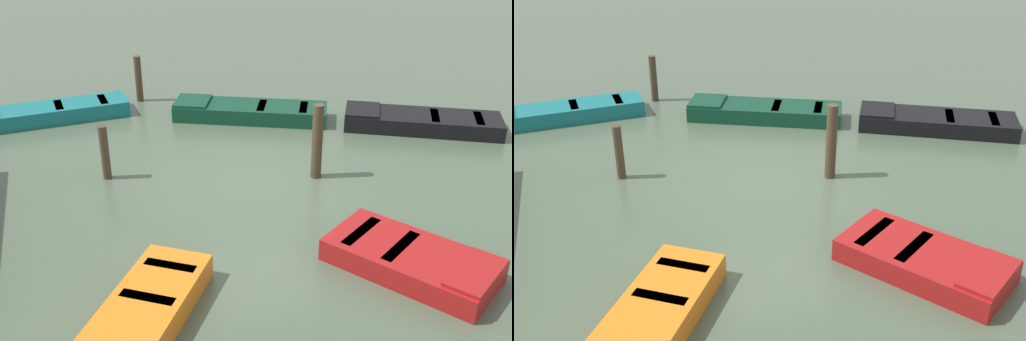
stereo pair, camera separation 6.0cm
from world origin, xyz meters
TOP-DOWN VIEW (x-y plane):
  - ground_plane at (0.00, 0.00)m, footprint 80.00×80.00m
  - rowboat_orange at (-3.88, 2.95)m, footprint 3.20×2.63m
  - rowboat_black at (1.74, -4.94)m, footprint 2.88×4.02m
  - rowboat_red at (-3.72, -1.59)m, footprint 3.07×2.72m
  - rowboat_dark_green at (3.71, -0.95)m, footprint 2.66×4.10m
  - rowboat_teal at (5.15, 4.22)m, footprint 1.37×4.27m
  - mooring_piling_far_right at (5.96, 1.64)m, footprint 0.20×0.20m
  - mooring_piling_near_right at (0.01, -1.36)m, footprint 0.23×0.23m
  - mooring_piling_far_left at (1.28, 2.98)m, footprint 0.18×0.18m

SIDE VIEW (x-z plane):
  - ground_plane at x=0.00m, z-range 0.00..0.00m
  - rowboat_teal at x=5.15m, z-range -0.01..0.45m
  - rowboat_dark_green at x=3.71m, z-range -0.01..0.45m
  - rowboat_black at x=1.74m, z-range -0.01..0.45m
  - rowboat_orange at x=-3.88m, z-range -0.01..0.45m
  - rowboat_red at x=-3.72m, z-range -0.01..0.45m
  - mooring_piling_far_left at x=1.28m, z-range 0.00..1.21m
  - mooring_piling_far_right at x=5.96m, z-range 0.00..1.30m
  - mooring_piling_near_right at x=0.01m, z-range 0.00..1.67m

